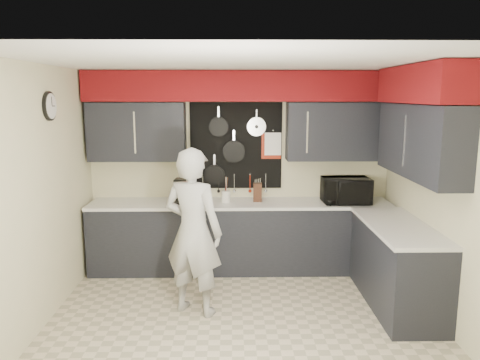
{
  "coord_description": "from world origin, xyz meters",
  "views": [
    {
      "loc": [
        -0.11,
        -4.49,
        2.29
      ],
      "look_at": [
        -0.02,
        0.5,
        1.38
      ],
      "focal_mm": 35.0,
      "sensor_mm": 36.0,
      "label": 1
    }
  ],
  "objects_px": {
    "knife_block": "(258,192)",
    "microwave": "(346,190)",
    "utensil_crock": "(226,197)",
    "coffee_maker": "(182,190)",
    "person": "(193,232)"
  },
  "relations": [
    {
      "from": "knife_block",
      "to": "microwave",
      "type": "bearing_deg",
      "value": -1.48
    },
    {
      "from": "utensil_crock",
      "to": "coffee_maker",
      "type": "distance_m",
      "value": 0.57
    },
    {
      "from": "microwave",
      "to": "knife_block",
      "type": "xyz_separation_m",
      "value": [
        -1.13,
        0.11,
        -0.04
      ]
    },
    {
      "from": "knife_block",
      "to": "utensil_crock",
      "type": "relative_size",
      "value": 1.61
    },
    {
      "from": "microwave",
      "to": "utensil_crock",
      "type": "xyz_separation_m",
      "value": [
        -1.54,
        0.06,
        -0.09
      ]
    },
    {
      "from": "knife_block",
      "to": "utensil_crock",
      "type": "bearing_deg",
      "value": -169.13
    },
    {
      "from": "microwave",
      "to": "knife_block",
      "type": "height_order",
      "value": "microwave"
    },
    {
      "from": "coffee_maker",
      "to": "person",
      "type": "bearing_deg",
      "value": -74.77
    },
    {
      "from": "knife_block",
      "to": "person",
      "type": "xyz_separation_m",
      "value": [
        -0.74,
        -1.27,
        -0.15
      ]
    },
    {
      "from": "knife_block",
      "to": "person",
      "type": "distance_m",
      "value": 1.48
    },
    {
      "from": "microwave",
      "to": "person",
      "type": "xyz_separation_m",
      "value": [
        -1.87,
        -1.16,
        -0.2
      ]
    },
    {
      "from": "knife_block",
      "to": "utensil_crock",
      "type": "distance_m",
      "value": 0.42
    },
    {
      "from": "microwave",
      "to": "person",
      "type": "height_order",
      "value": "person"
    },
    {
      "from": "person",
      "to": "microwave",
      "type": "bearing_deg",
      "value": -124.53
    },
    {
      "from": "microwave",
      "to": "person",
      "type": "relative_size",
      "value": 0.33
    }
  ]
}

